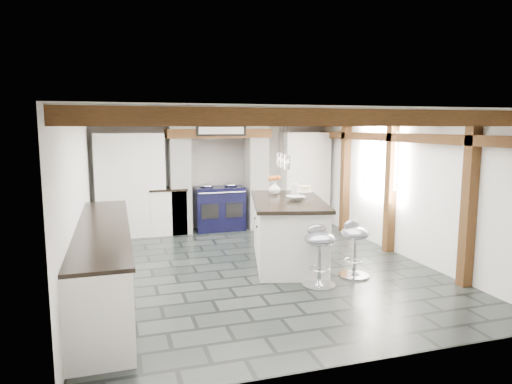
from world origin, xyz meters
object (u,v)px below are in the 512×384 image
object	(u,v)px
bar_stool_near	(354,242)
bar_stool_far	(319,249)
range_cooker	(219,208)
kitchen_island	(288,230)

from	to	relation	value
bar_stool_near	bar_stool_far	size ratio (longest dim) A/B	0.97
range_cooker	kitchen_island	size ratio (longest dim) A/B	0.45
range_cooker	kitchen_island	distance (m)	2.61
range_cooker	bar_stool_near	distance (m)	3.69
range_cooker	bar_stool_far	xyz separation A→B (m)	(0.54, -3.71, 0.05)
range_cooker	kitchen_island	xyz separation A→B (m)	(0.53, -2.56, 0.05)
range_cooker	bar_stool_near	size ratio (longest dim) A/B	1.23
kitchen_island	bar_stool_near	world-z (taller)	kitchen_island
range_cooker	bar_stool_far	world-z (taller)	range_cooker
kitchen_island	bar_stool_far	distance (m)	1.15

